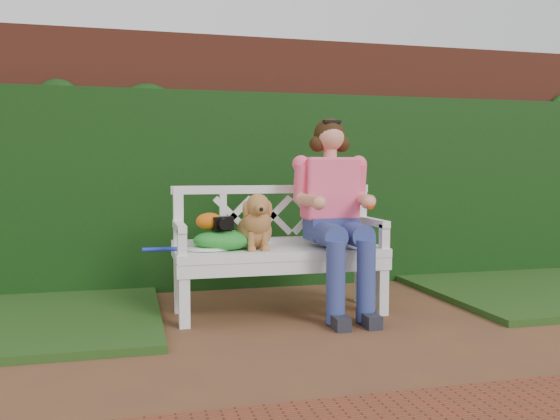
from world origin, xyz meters
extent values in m
plane|color=#553324|center=(0.00, 0.00, 0.00)|extent=(60.00, 60.00, 0.00)
cube|color=brown|center=(0.00, 1.90, 1.10)|extent=(10.00, 0.30, 2.20)
cube|color=#16340E|center=(0.00, 1.68, 0.85)|extent=(10.00, 0.18, 1.70)
cube|color=black|center=(-0.68, 0.62, 0.67)|extent=(0.16, 0.13, 0.09)
ellipsoid|color=#C9570D|center=(-0.76, 0.65, 0.68)|extent=(0.21, 0.17, 0.12)
camera|label=1|loc=(-1.29, -3.42, 1.04)|focal=38.00mm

